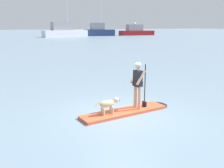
# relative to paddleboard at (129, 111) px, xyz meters

# --- Properties ---
(ground_plane) EXTENTS (400.00, 400.00, 0.00)m
(ground_plane) POSITION_rel_paddleboard_xyz_m (-0.23, -0.02, -0.05)
(ground_plane) COLOR gray
(paddleboard) EXTENTS (3.72, 1.03, 0.10)m
(paddleboard) POSITION_rel_paddleboard_xyz_m (0.00, 0.00, 0.00)
(paddleboard) COLOR #E55933
(paddleboard) RESTS_ON ground_plane
(person_paddler) EXTENTS (0.62, 0.50, 1.74)m
(person_paddler) POSITION_rel_paddleboard_xyz_m (0.37, 0.03, 1.06)
(person_paddler) COLOR tan
(person_paddler) RESTS_ON paddleboard
(dog) EXTENTS (1.07, 0.27, 0.55)m
(dog) POSITION_rel_paddleboard_xyz_m (-0.91, -0.07, 0.42)
(dog) COLOR #CCB78C
(dog) RESTS_ON paddleboard
(moored_boat_port) EXTENTS (13.15, 4.75, 11.27)m
(moored_boat_port) POSITION_rel_paddleboard_xyz_m (16.86, 63.99, 1.48)
(moored_boat_port) COLOR white
(moored_boat_port) RESTS_ON ground_plane
(moored_boat_center) EXTENTS (9.73, 5.20, 12.00)m
(moored_boat_center) POSITION_rel_paddleboard_xyz_m (28.82, 66.69, 1.46)
(moored_boat_center) COLOR navy
(moored_boat_center) RESTS_ON ground_plane
(moored_boat_outer) EXTENTS (11.83, 4.29, 4.14)m
(moored_boat_outer) POSITION_rel_paddleboard_xyz_m (41.55, 65.14, 1.25)
(moored_boat_outer) COLOR maroon
(moored_boat_outer) RESTS_ON ground_plane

